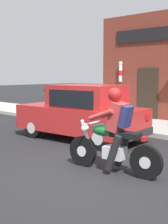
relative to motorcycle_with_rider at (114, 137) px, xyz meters
name	(u,v)px	position (x,y,z in m)	size (l,w,h in m)	color
ground_plane	(95,173)	(-0.30, 0.21, -0.68)	(80.00, 80.00, 0.00)	black
sidewalk_curb	(121,123)	(4.66, 3.21, -0.61)	(2.60, 22.00, 0.14)	#ADAAA3
motorcycle_with_rider	(114,137)	(0.00, 0.00, 0.00)	(0.62, 2.02, 1.62)	black
car_hatchback	(82,113)	(1.79, 2.50, 0.09)	(1.91, 3.89, 1.57)	black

